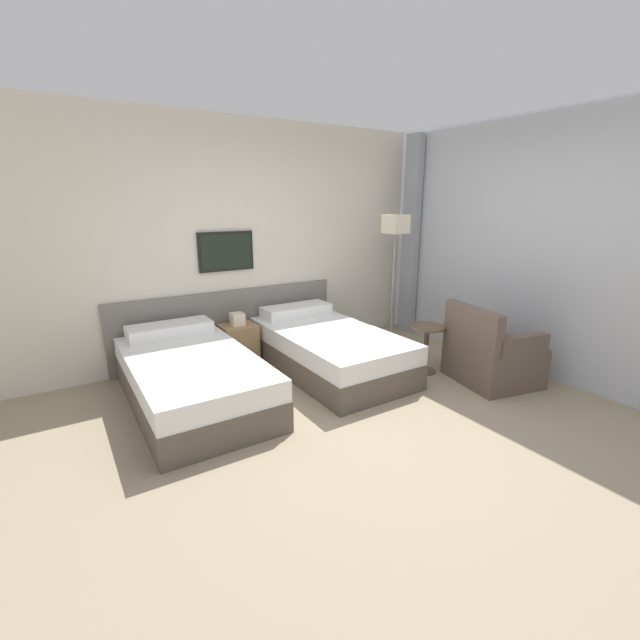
{
  "coord_description": "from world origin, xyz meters",
  "views": [
    {
      "loc": [
        -2.13,
        -2.42,
        1.8
      ],
      "look_at": [
        0.17,
        1.21,
        0.61
      ],
      "focal_mm": 24.0,
      "sensor_mm": 36.0,
      "label": 1
    }
  ],
  "objects_px": {
    "floor_lamp": "(395,235)",
    "bed_near_window": "(328,349)",
    "nightstand": "(239,343)",
    "side_table": "(426,340)",
    "armchair": "(491,356)",
    "bed_near_door": "(192,378)"
  },
  "relations": [
    {
      "from": "floor_lamp",
      "to": "bed_near_window",
      "type": "bearing_deg",
      "value": -162.82
    },
    {
      "from": "bed_near_window",
      "to": "floor_lamp",
      "type": "bearing_deg",
      "value": 17.18
    },
    {
      "from": "nightstand",
      "to": "bed_near_window",
      "type": "bearing_deg",
      "value": -44.1
    },
    {
      "from": "side_table",
      "to": "armchair",
      "type": "xyz_separation_m",
      "value": [
        0.37,
        -0.54,
        -0.09
      ]
    },
    {
      "from": "bed_near_door",
      "to": "floor_lamp",
      "type": "relative_size",
      "value": 1.17
    },
    {
      "from": "nightstand",
      "to": "floor_lamp",
      "type": "bearing_deg",
      "value": -9.43
    },
    {
      "from": "bed_near_window",
      "to": "floor_lamp",
      "type": "height_order",
      "value": "floor_lamp"
    },
    {
      "from": "floor_lamp",
      "to": "side_table",
      "type": "height_order",
      "value": "floor_lamp"
    },
    {
      "from": "nightstand",
      "to": "side_table",
      "type": "height_order",
      "value": "nightstand"
    },
    {
      "from": "bed_near_window",
      "to": "nightstand",
      "type": "xyz_separation_m",
      "value": [
        -0.75,
        0.72,
        -0.0
      ]
    },
    {
      "from": "bed_near_door",
      "to": "floor_lamp",
      "type": "bearing_deg",
      "value": 8.06
    },
    {
      "from": "bed_near_door",
      "to": "floor_lamp",
      "type": "distance_m",
      "value": 3.02
    },
    {
      "from": "armchair",
      "to": "nightstand",
      "type": "bearing_deg",
      "value": 58.31
    },
    {
      "from": "bed_near_door",
      "to": "floor_lamp",
      "type": "height_order",
      "value": "floor_lamp"
    },
    {
      "from": "nightstand",
      "to": "armchair",
      "type": "relative_size",
      "value": 0.66
    },
    {
      "from": "bed_near_window",
      "to": "floor_lamp",
      "type": "distance_m",
      "value": 1.76
    },
    {
      "from": "floor_lamp",
      "to": "armchair",
      "type": "relative_size",
      "value": 1.84
    },
    {
      "from": "floor_lamp",
      "to": "nightstand",
      "type": "bearing_deg",
      "value": 170.57
    },
    {
      "from": "nightstand",
      "to": "side_table",
      "type": "distance_m",
      "value": 2.1
    },
    {
      "from": "bed_near_door",
      "to": "bed_near_window",
      "type": "bearing_deg",
      "value": 0.0
    },
    {
      "from": "bed_near_window",
      "to": "side_table",
      "type": "xyz_separation_m",
      "value": [
        0.86,
        -0.62,
        0.12
      ]
    },
    {
      "from": "bed_near_door",
      "to": "floor_lamp",
      "type": "xyz_separation_m",
      "value": [
        2.76,
        0.39,
        1.16
      ]
    }
  ]
}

